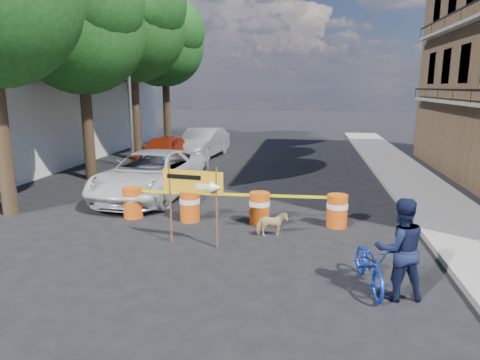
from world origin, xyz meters
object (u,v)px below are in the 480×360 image
(barrel_far_left, at_px, (133,202))
(pedestrian, at_px, (400,249))
(barrel_far_right, at_px, (337,210))
(sedan_silver, at_px, (202,143))
(barrel_mid_left, at_px, (190,205))
(dog, at_px, (272,224))
(detour_sign, at_px, (201,188))
(suv_white, at_px, (151,174))
(sedan_red, at_px, (164,151))
(bicycle, at_px, (371,244))
(barrel_mid_right, at_px, (259,207))

(barrel_far_left, bearing_deg, pedestrian, -30.24)
(pedestrian, bearing_deg, barrel_far_right, -90.56)
(pedestrian, relative_size, sedan_silver, 0.39)
(barrel_far_left, bearing_deg, barrel_mid_left, -1.77)
(barrel_far_right, relative_size, dog, 1.15)
(pedestrian, bearing_deg, detour_sign, -37.70)
(barrel_mid_left, relative_size, dog, 1.15)
(barrel_mid_left, relative_size, sedan_silver, 0.19)
(detour_sign, height_order, suv_white, detour_sign)
(sedan_red, height_order, sedan_silver, sedan_silver)
(pedestrian, distance_m, sedan_red, 14.75)
(suv_white, bearing_deg, detour_sign, -51.75)
(dog, bearing_deg, barrel_far_right, -70.78)
(barrel_far_left, height_order, pedestrian, pedestrian)
(pedestrian, bearing_deg, dog, -61.35)
(detour_sign, xyz_separation_m, bicycle, (3.69, -1.62, -0.55))
(sedan_silver, bearing_deg, dog, -61.58)
(barrel_mid_right, bearing_deg, suv_white, 148.49)
(bicycle, height_order, sedan_red, bicycle)
(barrel_far_left, bearing_deg, barrel_far_right, 0.68)
(dog, distance_m, suv_white, 5.72)
(barrel_mid_left, xyz_separation_m, dog, (2.43, -0.95, -0.14))
(barrel_far_right, relative_size, suv_white, 0.16)
(suv_white, bearing_deg, sedan_red, 109.98)
(bicycle, relative_size, suv_white, 0.31)
(barrel_far_left, height_order, dog, barrel_far_left)
(barrel_mid_right, bearing_deg, pedestrian, -52.82)
(barrel_far_right, distance_m, sedan_red, 11.16)
(barrel_mid_left, height_order, pedestrian, pedestrian)
(barrel_mid_right, bearing_deg, dog, -66.40)
(suv_white, xyz_separation_m, sedan_silver, (-0.28, 8.54, 0.00))
(barrel_far_right, bearing_deg, barrel_mid_right, -178.05)
(detour_sign, relative_size, suv_white, 0.35)
(dog, relative_size, sedan_red, 0.18)
(barrel_mid_left, bearing_deg, barrel_far_left, 178.23)
(detour_sign, distance_m, bicycle, 4.07)
(bicycle, xyz_separation_m, sedan_red, (-8.08, 11.71, -0.15))
(suv_white, bearing_deg, sedan_silver, 97.04)
(pedestrian, height_order, sedan_silver, pedestrian)
(pedestrian, height_order, dog, pedestrian)
(barrel_far_left, relative_size, barrel_mid_left, 1.00)
(barrel_far_left, bearing_deg, dog, -13.52)
(barrel_mid_left, bearing_deg, detour_sign, -66.69)
(bicycle, relative_size, dog, 2.27)
(barrel_mid_right, xyz_separation_m, dog, (0.44, -1.00, -0.14))
(barrel_far_left, height_order, bicycle, bicycle)
(barrel_far_right, height_order, sedan_silver, sedan_silver)
(dog, distance_m, sedan_silver, 12.96)
(barrel_far_right, xyz_separation_m, sedan_silver, (-6.48, 10.97, 0.32))
(dog, distance_m, sedan_red, 10.95)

